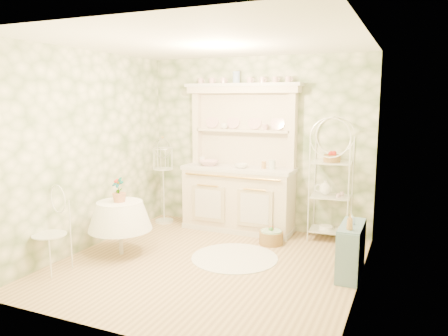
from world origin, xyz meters
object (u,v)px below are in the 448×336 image
at_px(cafe_chair, 50,240).
at_px(floor_basket, 271,237).
at_px(bakers_rack, 331,177).
at_px(kitchen_dresser, 239,158).
at_px(side_shelf, 351,252).
at_px(round_table, 121,231).
at_px(birdcage_stand, 163,182).

relative_size(cafe_chair, floor_basket, 2.61).
xyz_separation_m(cafe_chair, floor_basket, (2.13, 2.01, -0.29)).
distance_m(bakers_rack, floor_basket, 1.23).
distance_m(kitchen_dresser, floor_basket, 1.34).
xyz_separation_m(kitchen_dresser, side_shelf, (1.88, -1.16, -0.86)).
bearing_deg(side_shelf, floor_basket, 145.59).
bearing_deg(floor_basket, side_shelf, -30.62).
height_order(bakers_rack, round_table, bakers_rack).
height_order(bakers_rack, birdcage_stand, bakers_rack).
bearing_deg(floor_basket, round_table, -145.20).
bearing_deg(kitchen_dresser, round_table, -121.79).
distance_m(bakers_rack, side_shelf, 1.47).
relative_size(round_table, floor_basket, 2.10).
xyz_separation_m(bakers_rack, round_table, (-2.44, -1.72, -0.62)).
bearing_deg(kitchen_dresser, side_shelf, -31.78).
bearing_deg(cafe_chair, side_shelf, 39.24).
xyz_separation_m(kitchen_dresser, floor_basket, (0.69, -0.46, -1.05)).
distance_m(bakers_rack, cafe_chair, 3.86).
height_order(kitchen_dresser, bakers_rack, kitchen_dresser).
xyz_separation_m(bakers_rack, side_shelf, (0.47, -1.23, -0.65)).
height_order(round_table, floor_basket, round_table).
relative_size(side_shelf, round_table, 1.07).
relative_size(bakers_rack, birdcage_stand, 1.36).
xyz_separation_m(kitchen_dresser, round_table, (-1.02, -1.65, -0.83)).
relative_size(kitchen_dresser, birdcage_stand, 1.67).
distance_m(cafe_chair, floor_basket, 2.94).
bearing_deg(cafe_chair, bakers_rack, 59.43).
distance_m(kitchen_dresser, bakers_rack, 1.43).
distance_m(round_table, birdcage_stand, 1.61).
height_order(round_table, birdcage_stand, birdcage_stand).
bearing_deg(cafe_chair, floor_basket, 61.10).
xyz_separation_m(side_shelf, floor_basket, (-1.19, 0.70, -0.19)).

